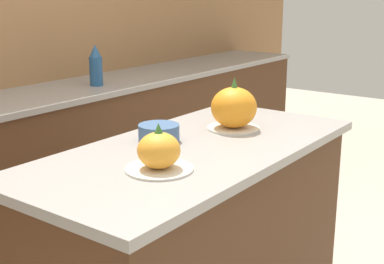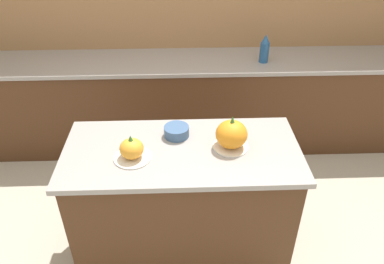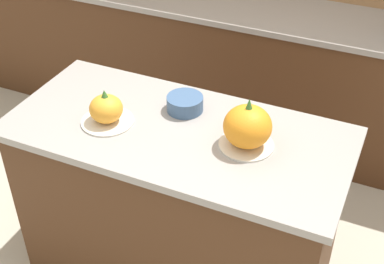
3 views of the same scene
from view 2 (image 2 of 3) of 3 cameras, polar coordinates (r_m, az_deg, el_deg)
ground_plane at (r=2.95m, az=-1.26°, el=-17.46°), size 12.00×12.00×0.00m
wall_back at (r=3.72m, az=-2.07°, el=17.52°), size 8.00×0.06×2.50m
kitchen_island at (r=2.60m, az=-1.40°, el=-10.97°), size 1.46×0.69×0.94m
back_counter at (r=3.73m, az=-1.78°, el=4.35°), size 6.00×0.60×0.92m
pumpkin_cake_left at (r=2.22m, az=-9.17°, el=-2.69°), size 0.23×0.23×0.16m
pumpkin_cake_right at (r=2.27m, az=6.03°, el=-0.45°), size 0.22×0.22×0.22m
bottle_tall at (r=3.50m, az=11.01°, el=12.31°), size 0.08×0.08×0.26m
mixing_bowl at (r=2.39m, az=-2.37°, el=0.10°), size 0.16×0.16×0.07m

